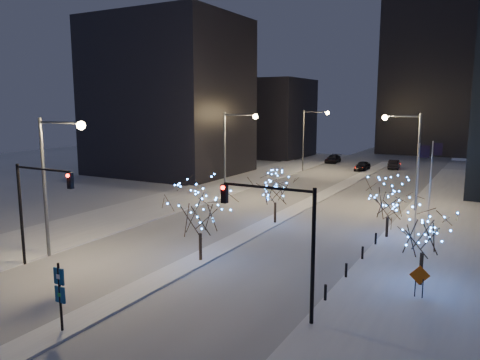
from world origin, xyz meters
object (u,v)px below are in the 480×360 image
Objects in this scene: street_lamp_w_far at (309,132)px; traffic_signal_west at (35,199)px; street_lamp_east at (409,149)px; holiday_tree_plaza_far at (388,200)px; street_lamp_w_near at (53,169)px; car_mid at (394,164)px; car_near at (362,166)px; holiday_tree_median_near at (200,209)px; holiday_tree_median_far at (275,188)px; wayfinding_sign at (60,291)px; holiday_tree_plaza_near at (423,231)px; construction_sign at (420,278)px; street_lamp_w_mid at (233,143)px; traffic_signal_east at (284,229)px; car_far at (333,159)px.

street_lamp_w_far reaches higher than traffic_signal_west.
holiday_tree_plaza_far is (0.42, -11.43, -3.21)m from street_lamp_east.
car_mid is at bearing 79.06° from street_lamp_w_near.
car_near is at bearing 83.09° from traffic_signal_west.
street_lamp_east reaches higher than holiday_tree_median_near.
car_mid is 43.86m from holiday_tree_median_far.
holiday_tree_plaza_near is at bearing 45.31° from wayfinding_sign.
traffic_signal_west is 24.39m from construction_sign.
street_lamp_w_mid is at bearing 124.76° from construction_sign.
wayfinding_sign is (9.18, -57.53, -4.33)m from street_lamp_w_far.
holiday_tree_median_far is 1.37× the size of wayfinding_sign.
street_lamp_w_near is 25.75m from holiday_tree_plaza_far.
street_lamp_w_far is 46.66m from holiday_tree_median_near.
street_lamp_east is at bearing 50.49° from holiday_tree_median_far.
holiday_tree_plaza_near is 20.38m from wayfinding_sign.
car_mid is at bearing 79.85° from traffic_signal_west.
wayfinding_sign is 1.89× the size of construction_sign.
street_lamp_east is 21.66m from holiday_tree_plaza_near.
traffic_signal_east reaches higher than car_near.
wayfinding_sign is at bearing -74.24° from street_lamp_w_mid.
holiday_tree_plaza_near is (23.48, -56.00, 2.73)m from car_far.
holiday_tree_median_far is 16.83m from holiday_tree_plaza_near.
car_near is (7.44, 55.26, -5.72)m from street_lamp_w_near.
traffic_signal_east is 1.37× the size of car_far.
street_lamp_w_mid is 21.44m from holiday_tree_plaza_far.
holiday_tree_median_near reaches higher than construction_sign.
street_lamp_w_near and street_lamp_w_far have the same top height.
traffic_signal_west reaches higher than construction_sign.
car_far is at bearing 105.66° from traffic_signal_east.
holiday_tree_plaza_far reaches higher than wayfinding_sign.
street_lamp_east is at bearing 92.09° from holiday_tree_plaza_far.
car_near is 0.95× the size of holiday_tree_plaza_far.
traffic_signal_west is at bearing -89.45° from street_lamp_w_far.
holiday_tree_median_near is at bearing -65.87° from street_lamp_w_mid.
traffic_signal_east reaches higher than holiday_tree_plaza_far.
car_near is at bearing 76.19° from street_lamp_w_mid.
street_lamp_w_mid is 31.44m from construction_sign.
street_lamp_w_far is 2.06× the size of holiday_tree_plaza_far.
holiday_tree_median_near reaches higher than holiday_tree_plaza_near.
traffic_signal_west is at bearing -176.71° from traffic_signal_east.
holiday_tree_plaza_near is 1.40× the size of wayfinding_sign.
holiday_tree_median_near reaches higher than car_near.
street_lamp_w_mid is 27.06m from traffic_signal_west.
wayfinding_sign is at bearing -80.93° from street_lamp_w_far.
traffic_signal_west is at bearing -178.20° from construction_sign.
car_mid is 54.47m from holiday_tree_plaza_near.
street_lamp_w_near reaches higher than car_near.
traffic_signal_east is 17.70m from holiday_tree_plaza_far.
street_lamp_east reaches higher than car_mid.
holiday_tree_median_far is at bearing 60.05° from street_lamp_w_near.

